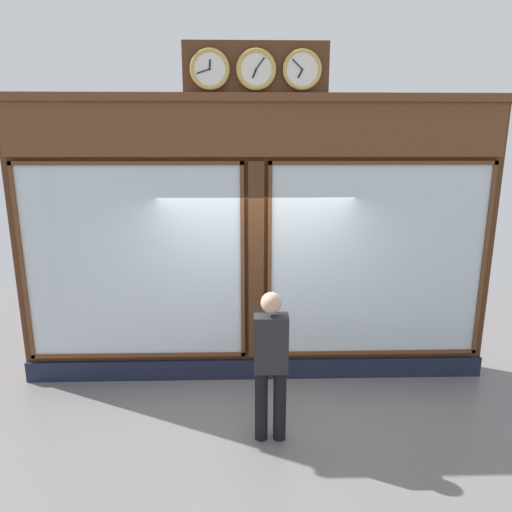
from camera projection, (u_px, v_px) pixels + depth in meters
The scene contains 2 objects.
shop_facade at pixel (256, 241), 6.13m from camera, with size 6.37×0.42×4.33m.
pedestrian at pixel (271, 361), 4.92m from camera, with size 0.36×0.23×1.69m.
Camera 1 is at (0.16, 5.87, 3.19)m, focal length 32.68 mm.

